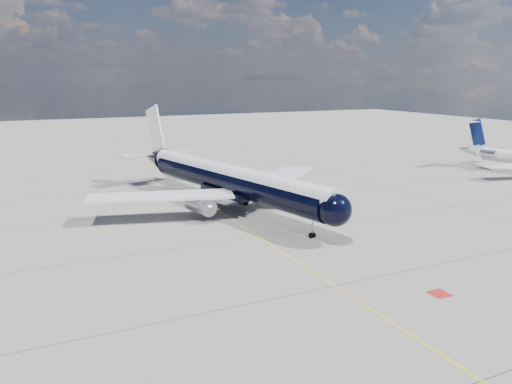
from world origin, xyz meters
TOP-DOWN VIEW (x-y plane):
  - ground at (0.00, 30.00)m, footprint 320.00×320.00m
  - taxiway_centerline at (0.00, 25.00)m, footprint 0.16×160.00m
  - red_marking at (6.80, -10.00)m, footprint 1.60×1.60m
  - main_airliner at (1.52, 22.94)m, footprint 36.29×44.80m

SIDE VIEW (x-z plane):
  - ground at x=0.00m, z-range 0.00..0.00m
  - taxiway_centerline at x=0.00m, z-range 0.00..0.01m
  - red_marking at x=6.80m, z-range 0.00..0.01m
  - main_airliner at x=1.52m, z-range -2.48..10.59m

